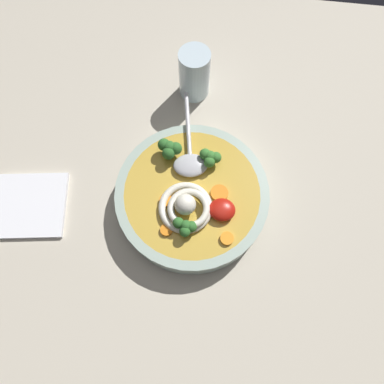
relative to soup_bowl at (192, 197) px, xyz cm
name	(u,v)px	position (x,y,z in cm)	size (l,w,h in cm)	color
table_slab	(187,190)	(-1.43, 2.98, -4.75)	(100.92, 100.92, 4.48)	#BCB29E
soup_bowl	(192,197)	(0.00, 0.00, 0.00)	(26.63, 26.63, 4.86)	#9EB2A3
noodle_pile	(186,207)	(-0.54, -3.21, 3.60)	(9.97, 9.77, 4.01)	silver
soup_spoon	(190,158)	(-1.10, 5.95, 3.15)	(6.70, 17.53, 1.60)	#B7B7BC
chili_sauce_dollop	(222,210)	(5.36, -2.83, 3.35)	(4.44, 4.00, 2.00)	#B2190F
broccoli_floret_beside_chili	(169,149)	(-4.78, 6.67, 4.50)	(4.33, 3.73, 3.42)	#7A9E60
broccoli_floret_left	(210,158)	(2.37, 5.94, 4.26)	(3.86, 3.32, 3.05)	#7A9E60
broccoli_floret_right	(186,227)	(-0.16, -6.64, 4.12)	(3.58, 3.08, 2.83)	#7A9E60
carrot_slice_rear	(227,238)	(6.64, -7.37, 2.65)	(2.21, 2.21, 0.59)	orange
carrot_slice_beside_noodles	(219,193)	(4.66, 0.26, 2.67)	(2.99, 2.99, 0.64)	orange
carrot_slice_center	(166,201)	(-4.15, -2.24, 2.73)	(2.18, 2.18, 0.76)	orange
carrot_slice_near_spoon	(166,230)	(-3.30, -7.20, 2.65)	(2.04, 2.04, 0.60)	orange
drinking_glass	(194,74)	(-2.63, 24.31, 2.72)	(6.08, 6.08, 10.47)	silver
folded_napkin	(30,205)	(-29.31, -4.64, -2.11)	(13.06, 12.29, 0.80)	white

